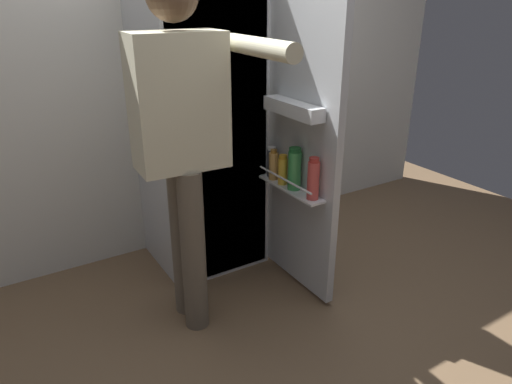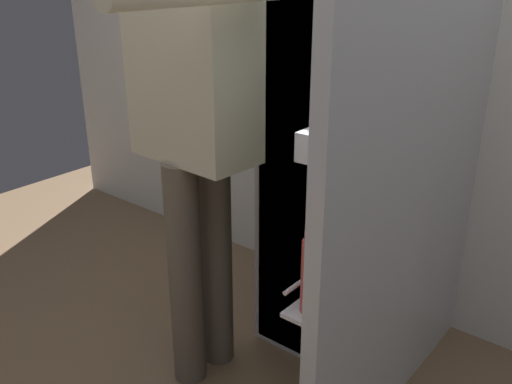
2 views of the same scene
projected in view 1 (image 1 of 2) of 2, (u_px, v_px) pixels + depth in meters
ground_plane at (246, 294)px, 2.68m from camera, size 5.21×5.21×0.00m
kitchen_wall at (172, 49)px, 2.87m from camera, size 4.40×0.10×2.57m
refrigerator at (206, 124)px, 2.73m from camera, size 0.66×1.16×1.79m
person at (183, 130)px, 2.11m from camera, size 0.54×0.75×1.70m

